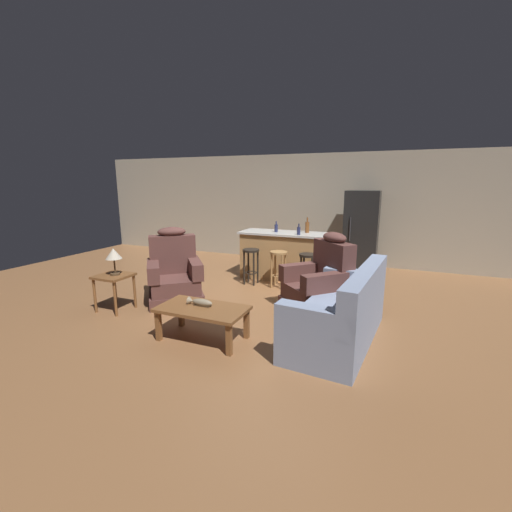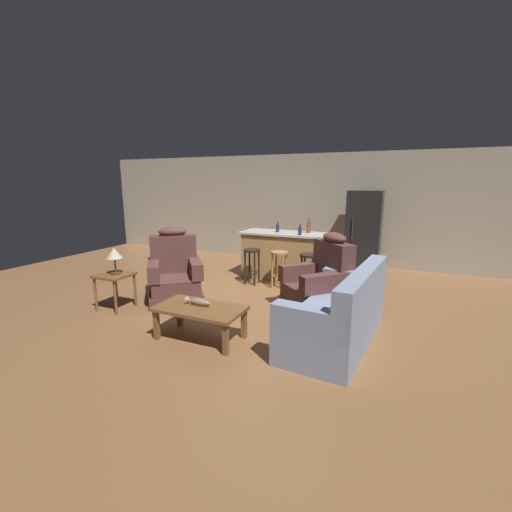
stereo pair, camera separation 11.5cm
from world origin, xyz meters
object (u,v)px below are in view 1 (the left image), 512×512
object	(u,v)px
kitchen_island	(284,255)
recliner_near_island	(320,284)
bottle_short_amber	(307,227)
bottle_wine_dark	(276,228)
coffee_table	(202,312)
bar_stool_left	(251,260)
table_lamp	(114,255)
bar_stool_right	(308,265)
couch	(342,314)
refrigerator	(361,232)
recliner_near_lamp	(175,275)
end_table	(114,281)
bar_stool_middle	(278,263)
bottle_tall_green	(299,231)
fish_figurine	(200,302)

from	to	relation	value
kitchen_island	recliner_near_island	bearing A→B (deg)	-54.86
kitchen_island	bottle_short_amber	size ratio (longest dim) A/B	5.92
kitchen_island	bottle_wine_dark	size ratio (longest dim) A/B	8.27
coffee_table	recliner_near_island	world-z (taller)	recliner_near_island
bar_stool_left	bottle_wine_dark	distance (m)	0.87
table_lamp	bar_stool_right	bearing A→B (deg)	40.51
couch	bottle_wine_dark	bearing A→B (deg)	-49.10
bar_stool_left	refrigerator	world-z (taller)	refrigerator
recliner_near_island	bar_stool_right	distance (m)	0.99
recliner_near_island	refrigerator	xyz separation A→B (m)	(0.28, 2.72, 0.46)
recliner_near_lamp	coffee_table	bearing A→B (deg)	8.12
end_table	table_lamp	distance (m)	0.41
couch	bottle_short_amber	world-z (taller)	bottle_short_amber
refrigerator	bottle_wine_dark	size ratio (longest dim) A/B	8.08
end_table	bottle_short_amber	xyz separation A→B (m)	(2.25, 2.83, 0.60)
bar_stool_middle	bar_stool_right	size ratio (longest dim) A/B	1.00
bar_stool_right	bar_stool_middle	bearing A→B (deg)	180.00
recliner_near_island	kitchen_island	xyz separation A→B (m)	(-1.07, 1.52, 0.06)
refrigerator	bottle_tall_green	xyz separation A→B (m)	(-1.00, -1.41, 0.15)
kitchen_island	refrigerator	bearing A→B (deg)	41.64
bar_stool_right	bottle_wine_dark	world-z (taller)	bottle_wine_dark
bottle_wine_dark	recliner_near_lamp	bearing A→B (deg)	-119.29
end_table	refrigerator	world-z (taller)	refrigerator
table_lamp	bar_stool_right	world-z (taller)	table_lamp
recliner_near_island	bar_stool_right	bearing A→B (deg)	-110.43
table_lamp	bar_stool_left	size ratio (longest dim) A/B	0.60
fish_figurine	kitchen_island	bearing A→B (deg)	87.81
bottle_tall_green	bottle_short_amber	distance (m)	0.34
end_table	bottle_tall_green	world-z (taller)	bottle_tall_green
end_table	table_lamp	bearing A→B (deg)	6.67
kitchen_island	bar_stool_left	distance (m)	0.78
recliner_near_lamp	kitchen_island	xyz separation A→B (m)	(1.26, 1.97, 0.06)
coffee_table	kitchen_island	xyz separation A→B (m)	(0.06, 3.07, 0.11)
bar_stool_left	refrigerator	xyz separation A→B (m)	(1.82, 1.83, 0.41)
bar_stool_left	bar_stool_middle	bearing A→B (deg)	0.00
recliner_near_island	bottle_tall_green	size ratio (longest dim) A/B	5.64
fish_figurine	bar_stool_middle	distance (m)	2.40
bar_stool_right	coffee_table	bearing A→B (deg)	-106.12
recliner_near_lamp	bottle_wine_dark	bearing A→B (deg)	111.13
table_lamp	bar_stool_left	xyz separation A→B (m)	(1.32, 2.08, -0.40)
coffee_table	bar_stool_right	bearing A→B (deg)	73.88
fish_figurine	bottle_short_amber	bearing A→B (deg)	80.23
end_table	bar_stool_left	size ratio (longest dim) A/B	0.82
recliner_near_island	bar_stool_left	bearing A→B (deg)	-75.94
kitchen_island	bar_stool_middle	world-z (taller)	kitchen_island
recliner_near_lamp	bar_stool_right	size ratio (longest dim) A/B	1.76
fish_figurine	bottle_wine_dark	size ratio (longest dim) A/B	1.56
recliner_near_lamp	end_table	distance (m)	0.94
table_lamp	kitchen_island	world-z (taller)	table_lamp
coffee_table	bar_stool_middle	bearing A→B (deg)	86.54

